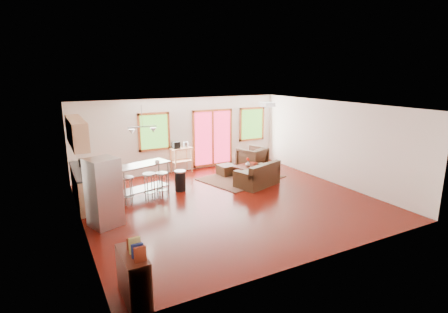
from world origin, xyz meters
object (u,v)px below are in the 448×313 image
rug (241,178)px  island (143,174)px  armchair (252,157)px  loveseat (258,176)px  coffee_table (248,167)px  refrigerator (104,192)px  ottoman (226,170)px  kitchen_cart (180,151)px

rug → island: 3.44m
rug → armchair: 1.27m
loveseat → coffee_table: loveseat is taller
refrigerator → island: bearing=29.1°
armchair → refrigerator: refrigerator is taller
ottoman → refrigerator: size_ratio=0.34×
coffee_table → kitchen_cart: size_ratio=0.99×
island → kitchen_cart: bearing=45.3°
rug → coffee_table: 0.46m
loveseat → ottoman: loveseat is taller
loveseat → island: bearing=150.2°
kitchen_cart → loveseat: bearing=-57.7°
rug → ottoman: 0.64m
rug → coffee_table: (0.32, 0.07, 0.33)m
loveseat → island: 3.52m
armchair → kitchen_cart: (-2.44, 0.84, 0.32)m
rug → ottoman: size_ratio=4.56×
rug → ottoman: (-0.26, 0.56, 0.17)m
coffee_table → armchair: (0.59, 0.70, 0.12)m
ottoman → kitchen_cart: size_ratio=0.48×
armchair → coffee_table: bearing=27.6°
rug → kitchen_cart: (-1.52, 1.61, 0.76)m
armchair → ottoman: size_ratio=1.68×
kitchen_cart → coffee_table: bearing=-39.9°
rug → refrigerator: 5.01m
loveseat → kitchen_cart: bearing=103.2°
island → kitchen_cart: (1.85, 1.87, 0.10)m
rug → refrigerator: bearing=-159.7°
coffee_table → kitchen_cart: kitchen_cart is taller
kitchen_cart → armchair: bearing=-19.1°
ottoman → island: (-3.11, -0.82, 0.49)m
refrigerator → island: (1.27, 1.45, -0.13)m
refrigerator → island: refrigerator is taller
refrigerator → kitchen_cart: refrigerator is taller
refrigerator → island: size_ratio=0.97×
ottoman → kitchen_cart: bearing=140.1°
coffee_table → ottoman: bearing=140.0°
rug → coffee_table: bearing=11.8°
coffee_table → ottoman: coffee_table is taller
rug → loveseat: bearing=-85.3°
loveseat → island: (-3.44, 0.65, 0.37)m
armchair → loveseat: bearing=41.1°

